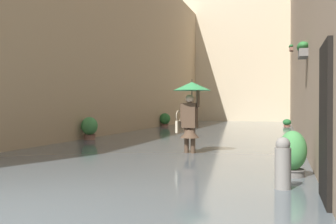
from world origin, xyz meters
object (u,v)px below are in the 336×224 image
person_wading (191,104)px  potted_plant_far_left (287,124)px  potted_plant_far_right (89,129)px  mooring_bollard (283,170)px  potted_plant_mid_right (165,120)px  potted_plant_mid_left (293,158)px

person_wading → potted_plant_far_left: size_ratio=3.29×
potted_plant_far_right → mooring_bollard: bearing=133.2°
person_wading → potted_plant_mid_right: 13.86m
mooring_bollard → person_wading: bearing=-60.6°
potted_plant_far_left → potted_plant_mid_left: bearing=89.8°
potted_plant_far_left → potted_plant_mid_right: bearing=17.8°
potted_plant_mid_right → mooring_bollard: (-6.83, 17.15, -0.09)m
potted_plant_mid_right → potted_plant_mid_left: (-6.99, 16.01, -0.05)m
potted_plant_far_left → mooring_bollard: bearing=89.3°
potted_plant_mid_left → mooring_bollard: (0.16, 1.13, -0.04)m
potted_plant_mid_left → person_wading: bearing=-50.2°
potted_plant_mid_right → potted_plant_far_right: bearing=90.3°
person_wading → potted_plant_mid_right: (4.54, -13.06, -0.89)m
potted_plant_far_right → potted_plant_far_left: potted_plant_far_right is taller
potted_plant_far_left → person_wading: bearing=80.6°
potted_plant_far_right → mooring_bollard: (-6.78, 7.22, -0.10)m
person_wading → potted_plant_far_left: person_wading is taller
mooring_bollard → potted_plant_far_left: bearing=-90.7°
mooring_bollard → potted_plant_mid_right: bearing=-68.3°
person_wading → potted_plant_far_left: (-2.53, -15.34, -1.11)m
person_wading → mooring_bollard: person_wading is taller
potted_plant_mid_left → potted_plant_far_left: bearing=-90.2°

